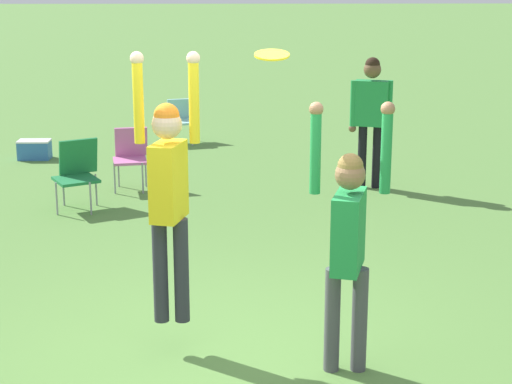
% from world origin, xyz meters
% --- Properties ---
extents(ground_plane, '(120.00, 120.00, 0.00)m').
position_xyz_m(ground_plane, '(0.00, 0.00, 0.00)').
color(ground_plane, '#56843D').
extents(person_jumping, '(0.52, 0.41, 2.15)m').
position_xyz_m(person_jumping, '(-0.40, 0.27, 1.41)').
color(person_jumping, '#2D2D38').
rests_on(person_jumping, ground_plane).
extents(person_defending, '(0.62, 0.50, 2.09)m').
position_xyz_m(person_defending, '(0.95, -0.09, 1.11)').
color(person_defending, '#4C4C51').
rests_on(person_defending, ground_plane).
extents(frisbee, '(0.27, 0.26, 0.07)m').
position_xyz_m(frisbee, '(0.39, 0.29, 2.39)').
color(frisbee, yellow).
extents(camping_chair_1, '(0.52, 0.56, 0.85)m').
position_xyz_m(camping_chair_1, '(-1.38, 5.44, 0.50)').
color(camping_chair_1, gray).
rests_on(camping_chair_1, ground_plane).
extents(camping_chair_2, '(0.62, 0.65, 0.75)m').
position_xyz_m(camping_chair_2, '(-0.90, 8.59, 0.44)').
color(camping_chair_2, gray).
rests_on(camping_chair_2, ground_plane).
extents(camping_chair_3, '(0.67, 0.73, 0.88)m').
position_xyz_m(camping_chair_3, '(-1.93, 4.47, 0.50)').
color(camping_chair_3, gray).
rests_on(camping_chair_3, ground_plane).
extents(person_spectator_far, '(0.60, 0.32, 1.82)m').
position_xyz_m(person_spectator_far, '(1.94, 5.43, 1.11)').
color(person_spectator_far, black).
rests_on(person_spectator_far, ground_plane).
extents(cooler_box, '(0.51, 0.32, 0.30)m').
position_xyz_m(cooler_box, '(-3.16, 7.32, 0.15)').
color(cooler_box, '#336BB7').
rests_on(cooler_box, ground_plane).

